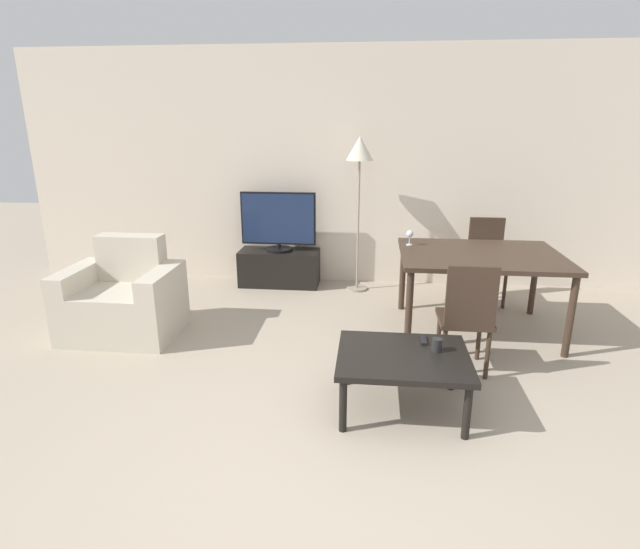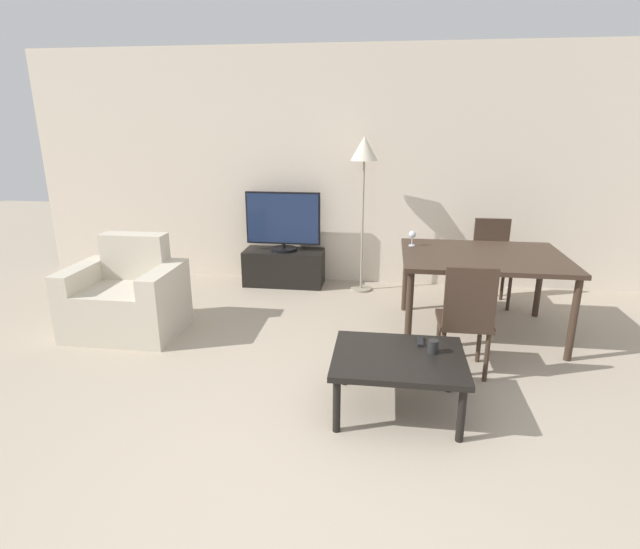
{
  "view_description": "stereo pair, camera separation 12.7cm",
  "coord_description": "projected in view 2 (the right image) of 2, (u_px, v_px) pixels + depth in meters",
  "views": [
    {
      "loc": [
        0.23,
        -2.12,
        1.9
      ],
      "look_at": [
        -0.19,
        1.88,
        0.65
      ],
      "focal_mm": 28.0,
      "sensor_mm": 36.0,
      "label": 1
    },
    {
      "loc": [
        0.36,
        -2.1,
        1.9
      ],
      "look_at": [
        -0.19,
        1.88,
        0.65
      ],
      "focal_mm": 28.0,
      "sensor_mm": 36.0,
      "label": 2
    }
  ],
  "objects": [
    {
      "name": "cup_white_near",
      "position": [
        433.0,
        346.0,
        3.32
      ],
      "size": [
        0.07,
        0.07,
        0.09
      ],
      "color": "black",
      "rests_on": "coffee_table"
    },
    {
      "name": "tv",
      "position": [
        283.0,
        222.0,
        5.8
      ],
      "size": [
        0.87,
        0.31,
        0.69
      ],
      "color": "black",
      "rests_on": "tv_stand"
    },
    {
      "name": "wine_glass_left",
      "position": [
        412.0,
        235.0,
        4.72
      ],
      "size": [
        0.07,
        0.07,
        0.15
      ],
      "color": "silver",
      "rests_on": "dining_table"
    },
    {
      "name": "remote_primary",
      "position": [
        420.0,
        341.0,
        3.48
      ],
      "size": [
        0.04,
        0.15,
        0.02
      ],
      "color": "black",
      "rests_on": "coffee_table"
    },
    {
      "name": "floor_lamp",
      "position": [
        364.0,
        160.0,
        5.39
      ],
      "size": [
        0.29,
        0.29,
        1.73
      ],
      "color": "gray",
      "rests_on": "ground_plane"
    },
    {
      "name": "ground_plane",
      "position": [
        307.0,
        501.0,
        2.6
      ],
      "size": [
        18.0,
        18.0,
        0.0
      ],
      "primitive_type": "plane",
      "color": "tan"
    },
    {
      "name": "coffee_table",
      "position": [
        399.0,
        362.0,
        3.31
      ],
      "size": [
        0.87,
        0.71,
        0.41
      ],
      "color": "black",
      "rests_on": "ground_plane"
    },
    {
      "name": "tv_stand",
      "position": [
        284.0,
        267.0,
        5.96
      ],
      "size": [
        0.94,
        0.4,
        0.42
      ],
      "color": "black",
      "rests_on": "ground_plane"
    },
    {
      "name": "armchair",
      "position": [
        127.0,
        299.0,
        4.61
      ],
      "size": [
        0.97,
        0.75,
        0.88
      ],
      "color": "beige",
      "rests_on": "ground_plane"
    },
    {
      "name": "dining_chair_far",
      "position": [
        491.0,
        258.0,
        5.3
      ],
      "size": [
        0.4,
        0.4,
        0.9
      ],
      "color": "#38281E",
      "rests_on": "ground_plane"
    },
    {
      "name": "dining_table",
      "position": [
        483.0,
        262.0,
        4.47
      ],
      "size": [
        1.43,
        1.1,
        0.75
      ],
      "color": "#38281E",
      "rests_on": "ground_plane"
    },
    {
      "name": "dining_chair_near",
      "position": [
        466.0,
        315.0,
        3.74
      ],
      "size": [
        0.4,
        0.4,
        0.9
      ],
      "color": "#38281E",
      "rests_on": "ground_plane"
    },
    {
      "name": "wall_back",
      "position": [
        358.0,
        169.0,
        5.78
      ],
      "size": [
        7.89,
        0.06,
        2.7
      ],
      "color": "beige",
      "rests_on": "ground_plane"
    }
  ]
}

